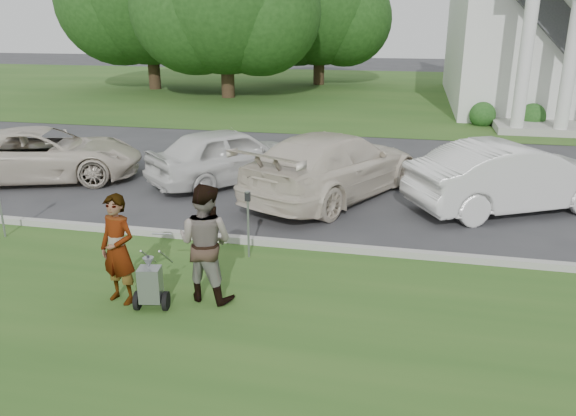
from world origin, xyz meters
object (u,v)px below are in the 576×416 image
(striping_cart, at_px, (151,285))
(car_d, at_px, (513,177))
(car_a, at_px, (44,154))
(car_b, at_px, (229,155))
(person_right, at_px, (205,243))
(person_left, at_px, (118,250))
(car_c, at_px, (334,165))
(parking_meter_near, at_px, (248,216))
(tree_left, at_px, (225,5))
(tree_back, at_px, (320,13))

(striping_cart, xyz_separation_m, car_d, (6.18, 6.33, 0.40))
(car_a, distance_m, car_b, 5.23)
(person_right, distance_m, car_d, 7.96)
(person_left, xyz_separation_m, car_c, (2.50, 6.35, -0.06))
(person_left, distance_m, parking_meter_near, 2.60)
(striping_cart, height_order, car_a, car_a)
(tree_left, bearing_deg, parking_meter_near, -70.75)
(tree_back, distance_m, striping_cart, 32.76)
(tree_back, xyz_separation_m, striping_cart, (2.80, -32.35, -4.32))
(person_right, relative_size, car_d, 0.39)
(tree_left, xyz_separation_m, tree_back, (4.00, 8.00, -0.38))
(tree_left, bearing_deg, person_right, -72.47)
(striping_cart, height_order, car_c, car_c)
(tree_back, height_order, car_a, tree_back)
(tree_left, relative_size, person_left, 5.97)
(parking_meter_near, bearing_deg, car_c, 76.50)
(parking_meter_near, xyz_separation_m, car_d, (5.26, 4.07, -0.02))
(tree_back, xyz_separation_m, car_c, (4.73, -25.86, -3.90))
(striping_cart, relative_size, parking_meter_near, 0.82)
(striping_cart, relative_size, person_right, 0.56)
(parking_meter_near, bearing_deg, tree_back, 97.03)
(tree_back, relative_size, parking_meter_near, 7.27)
(person_right, height_order, car_a, person_right)
(tree_back, height_order, striping_cart, tree_back)
(person_left, bearing_deg, striping_cart, 2.62)
(person_left, height_order, car_b, person_left)
(tree_left, height_order, car_d, tree_left)
(tree_left, bearing_deg, striping_cart, -74.40)
(car_c, bearing_deg, person_left, 94.35)
(tree_back, height_order, car_d, tree_back)
(tree_back, height_order, person_right, tree_back)
(person_left, relative_size, car_a, 0.34)
(tree_left, height_order, car_b, tree_left)
(tree_back, relative_size, striping_cart, 8.90)
(striping_cart, distance_m, person_left, 0.76)
(tree_back, relative_size, car_c, 1.68)
(car_b, distance_m, car_c, 3.08)
(person_right, height_order, parking_meter_near, person_right)
(person_right, xyz_separation_m, car_d, (5.45, 5.79, -0.15))
(person_right, bearing_deg, car_c, -91.75)
(person_right, bearing_deg, striping_cart, 46.34)
(tree_left, xyz_separation_m, person_left, (6.22, -24.22, -4.22))
(person_right, height_order, car_c, person_right)
(person_left, height_order, car_c, person_left)
(person_right, relative_size, car_a, 0.36)
(tree_left, relative_size, tree_back, 1.11)
(striping_cart, height_order, person_left, person_left)
(person_right, xyz_separation_m, car_b, (-1.80, 6.66, -0.19))
(striping_cart, bearing_deg, car_b, 88.04)
(car_b, height_order, car_c, car_c)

